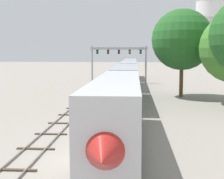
% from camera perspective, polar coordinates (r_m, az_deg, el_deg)
% --- Properties ---
extents(ground_plane, '(400.00, 400.00, 0.00)m').
position_cam_1_polar(ground_plane, '(20.34, -5.34, -12.33)').
color(ground_plane, gray).
extents(track_main, '(2.60, 200.00, 0.16)m').
position_cam_1_polar(track_main, '(79.25, 3.19, 1.85)').
color(track_main, slate).
rests_on(track_main, ground).
extents(track_near, '(2.60, 160.00, 0.16)m').
position_cam_1_polar(track_near, '(59.71, -2.40, 0.31)').
color(track_near, slate).
rests_on(track_near, ground).
extents(passenger_train, '(3.04, 78.87, 4.80)m').
position_cam_1_polar(passenger_train, '(52.09, 2.74, 2.19)').
color(passenger_train, silver).
rests_on(passenger_train, ground).
extents(signal_gantry, '(12.10, 0.49, 7.98)m').
position_cam_1_polar(signal_gantry, '(69.14, 1.21, 5.99)').
color(signal_gantry, '#999BA0').
rests_on(signal_gantry, ground).
extents(water_tower, '(10.12, 10.12, 24.56)m').
position_cam_1_polar(water_tower, '(114.57, 17.04, 12.71)').
color(water_tower, beige).
rests_on(water_tower, ground).
extents(trackside_tree_mid, '(8.93, 8.93, 12.88)m').
position_cam_1_polar(trackside_tree_mid, '(48.96, 12.26, 8.56)').
color(trackside_tree_mid, brown).
rests_on(trackside_tree_mid, ground).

